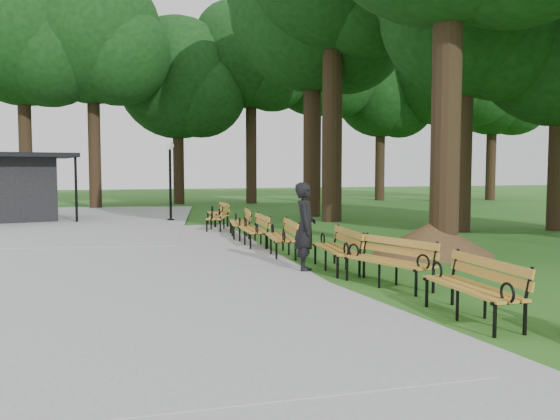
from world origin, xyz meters
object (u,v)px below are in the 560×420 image
object	(u,v)px
kiosk	(8,188)
lawn_tree_4	(312,9)
bench_1	(472,288)
lawn_tree_1	(466,13)
lamp_post	(170,164)
dirt_mound	(433,237)
bench_8	(217,214)
person	(305,227)
bench_2	(388,262)
bench_4	(280,237)
bench_6	(239,223)
bench_3	(336,249)
bench_7	(217,217)
bench_5	(253,230)

from	to	relation	value
kiosk	lawn_tree_4	distance (m)	14.51
bench_1	lawn_tree_1	world-z (taller)	lawn_tree_1
lamp_post	dirt_mound	size ratio (longest dim) A/B	1.23
kiosk	bench_8	world-z (taller)	kiosk
person	bench_1	bearing A→B (deg)	-146.78
kiosk	dirt_mound	xyz separation A→B (m)	(11.26, -12.46, -0.93)
person	bench_2	xyz separation A→B (m)	(0.90, -1.82, -0.47)
bench_4	bench_6	size ratio (longest dim) A/B	1.00
person	bench_8	world-z (taller)	person
bench_1	lawn_tree_4	bearing A→B (deg)	168.79
bench_3	bench_7	bearing A→B (deg)	-168.25
kiosk	lamp_post	world-z (taller)	lamp_post
dirt_mound	bench_7	world-z (taller)	bench_7
kiosk	bench_2	bearing A→B (deg)	-73.46
bench_7	bench_5	bearing A→B (deg)	22.03
dirt_mound	bench_5	xyz separation A→B (m)	(-3.85, 2.71, 0.03)
bench_7	person	bearing A→B (deg)	21.42
bench_6	bench_2	bearing A→B (deg)	15.29
bench_8	lawn_tree_1	distance (m)	10.84
bench_1	lamp_post	bearing A→B (deg)	-170.01
bench_4	bench_6	bearing A→B (deg)	-170.73
bench_7	lawn_tree_4	distance (m)	10.85
person	dirt_mound	bearing A→B (deg)	-50.66
bench_5	lawn_tree_1	world-z (taller)	lawn_tree_1
lamp_post	lawn_tree_1	world-z (taller)	lawn_tree_1
person	lawn_tree_4	size ratio (longest dim) A/B	0.14
lamp_post	bench_5	distance (m)	8.29
bench_5	bench_4	bearing A→B (deg)	10.39
bench_2	person	bearing A→B (deg)	-172.91
bench_4	bench_1	bearing A→B (deg)	14.69
bench_2	bench_7	size ratio (longest dim) A/B	1.00
bench_4	bench_6	distance (m)	3.81
dirt_mound	bench_5	distance (m)	4.70
bench_4	lawn_tree_4	xyz separation A→B (m)	(4.70, 10.44, 8.49)
person	bench_7	distance (m)	8.20
kiosk	bench_3	xyz separation A→B (m)	(8.13, -13.82, -0.91)
bench_4	bench_2	bearing A→B (deg)	18.16
person	bench_7	size ratio (longest dim) A/B	0.96
kiosk	bench_7	size ratio (longest dim) A/B	2.27
kiosk	bench_1	world-z (taller)	kiosk
bench_2	bench_5	distance (m)	5.91
kiosk	bench_1	xyz separation A→B (m)	(8.43, -17.93, -0.91)
bench_3	bench_5	bearing A→B (deg)	-164.35
kiosk	bench_5	bearing A→B (deg)	-64.51
bench_5	bench_2	bearing A→B (deg)	13.02
dirt_mound	bench_7	distance (m)	7.97
person	bench_6	distance (m)	6.05
lamp_post	bench_4	xyz separation A→B (m)	(1.52, -9.76, -1.83)
bench_3	bench_8	xyz separation A→B (m)	(-0.58, 9.76, 0.00)
person	bench_8	size ratio (longest dim) A/B	0.96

